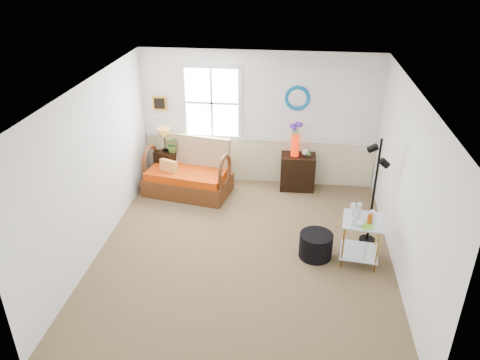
# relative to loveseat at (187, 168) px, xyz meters

# --- Properties ---
(floor) EXTENTS (4.50, 5.00, 0.01)m
(floor) POSITION_rel_loveseat_xyz_m (1.29, -1.83, -0.51)
(floor) COLOR brown
(floor) RESTS_ON ground
(ceiling) EXTENTS (4.50, 5.00, 0.01)m
(ceiling) POSITION_rel_loveseat_xyz_m (1.29, -1.83, 2.09)
(ceiling) COLOR white
(ceiling) RESTS_ON walls
(walls) EXTENTS (4.51, 5.01, 2.60)m
(walls) POSITION_rel_loveseat_xyz_m (1.29, -1.83, 0.79)
(walls) COLOR white
(walls) RESTS_ON floor
(wainscot) EXTENTS (4.46, 0.02, 0.90)m
(wainscot) POSITION_rel_loveseat_xyz_m (1.29, 0.65, -0.06)
(wainscot) COLOR beige
(wainscot) RESTS_ON walls
(chair_rail) EXTENTS (4.46, 0.04, 0.06)m
(chair_rail) POSITION_rel_loveseat_xyz_m (1.29, 0.64, 0.41)
(chair_rail) COLOR white
(chair_rail) RESTS_ON walls
(window) EXTENTS (1.14, 0.06, 1.44)m
(window) POSITION_rel_loveseat_xyz_m (0.39, 0.64, 1.09)
(window) COLOR white
(window) RESTS_ON walls
(picture) EXTENTS (0.28, 0.03, 0.28)m
(picture) POSITION_rel_loveseat_xyz_m (-0.63, 0.65, 1.04)
(picture) COLOR #BF8324
(picture) RESTS_ON walls
(mirror) EXTENTS (0.47, 0.07, 0.47)m
(mirror) POSITION_rel_loveseat_xyz_m (1.99, 0.65, 1.24)
(mirror) COLOR #037CA7
(mirror) RESTS_ON walls
(loveseat) EXTENTS (1.70, 1.14, 1.02)m
(loveseat) POSITION_rel_loveseat_xyz_m (0.00, 0.00, 0.00)
(loveseat) COLOR #4E2A11
(loveseat) RESTS_ON floor
(throw_pillow) EXTENTS (0.37, 0.22, 0.36)m
(throw_pillow) POSITION_rel_loveseat_xyz_m (-0.34, -0.10, 0.00)
(throw_pillow) COLOR orange
(throw_pillow) RESTS_ON loveseat
(lamp_stand) EXTENTS (0.51, 0.51, 0.69)m
(lamp_stand) POSITION_rel_loveseat_xyz_m (-0.48, 0.36, -0.17)
(lamp_stand) COLOR black
(lamp_stand) RESTS_ON floor
(table_lamp) EXTENTS (0.36, 0.36, 0.47)m
(table_lamp) POSITION_rel_loveseat_xyz_m (-0.50, 0.34, 0.41)
(table_lamp) COLOR gold
(table_lamp) RESTS_ON lamp_stand
(potted_plant) EXTENTS (0.43, 0.44, 0.26)m
(potted_plant) POSITION_rel_loveseat_xyz_m (-0.33, 0.30, 0.31)
(potted_plant) COLOR #396024
(potted_plant) RESTS_ON lamp_stand
(cabinet) EXTENTS (0.66, 0.44, 0.70)m
(cabinet) POSITION_rel_loveseat_xyz_m (2.07, 0.43, -0.16)
(cabinet) COLOR black
(cabinet) RESTS_ON floor
(flower_vase) EXTENTS (0.21, 0.21, 0.66)m
(flower_vase) POSITION_rel_loveseat_xyz_m (1.99, 0.41, 0.52)
(flower_vase) COLOR red
(flower_vase) RESTS_ON cabinet
(side_table) EXTENTS (0.63, 0.63, 0.72)m
(side_table) POSITION_rel_loveseat_xyz_m (3.02, -1.82, -0.15)
(side_table) COLOR #B18735
(side_table) RESTS_ON floor
(tabletop_items) EXTENTS (0.44, 0.44, 0.24)m
(tabletop_items) POSITION_rel_loveseat_xyz_m (2.99, -1.86, 0.33)
(tabletop_items) COLOR silver
(tabletop_items) RESTS_ON side_table
(floor_lamp) EXTENTS (0.33, 0.33, 1.77)m
(floor_lamp) POSITION_rel_loveseat_xyz_m (3.23, -1.26, 0.37)
(floor_lamp) COLOR black
(floor_lamp) RESTS_ON floor
(ottoman) EXTENTS (0.56, 0.56, 0.39)m
(ottoman) POSITION_rel_loveseat_xyz_m (2.38, -1.78, -0.32)
(ottoman) COLOR black
(ottoman) RESTS_ON floor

